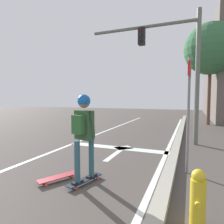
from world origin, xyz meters
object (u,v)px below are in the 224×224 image
(traffic_signal_mast, at_px, (171,56))
(street_sign_post, at_px, (189,99))
(skateboard, at_px, (85,180))
(fire_hydrant, at_px, (198,198))
(spare_skateboard, at_px, (58,177))
(skater, at_px, (84,126))
(roadside_tree, at_px, (211,49))

(traffic_signal_mast, xyz_separation_m, street_sign_post, (0.67, -2.98, -1.59))
(traffic_signal_mast, relative_size, street_sign_post, 1.87)
(skateboard, distance_m, fire_hydrant, 2.12)
(spare_skateboard, bearing_deg, traffic_signal_mast, 68.25)
(skater, bearing_deg, traffic_signal_mast, 74.53)
(skater, distance_m, street_sign_post, 2.37)
(skater, xyz_separation_m, street_sign_post, (1.87, 1.36, 0.52))
(skateboard, height_order, spare_skateboard, spare_skateboard)
(street_sign_post, xyz_separation_m, fire_hydrant, (0.16, -1.88, -1.29))
(street_sign_post, height_order, roadside_tree, roadside_tree)
(traffic_signal_mast, bearing_deg, spare_skateboard, -111.75)
(roadside_tree, bearing_deg, traffic_signal_mast, -106.58)
(fire_hydrant, bearing_deg, skateboard, 164.98)
(skateboard, relative_size, street_sign_post, 0.33)
(street_sign_post, bearing_deg, skateboard, -144.32)
(skateboard, relative_size, spare_skateboard, 1.03)
(spare_skateboard, height_order, fire_hydrant, fire_hydrant)
(skater, height_order, street_sign_post, street_sign_post)
(spare_skateboard, xyz_separation_m, traffic_signal_mast, (1.76, 4.42, 3.18))
(skateboard, xyz_separation_m, street_sign_post, (1.87, 1.34, 1.60))
(skateboard, distance_m, skater, 1.08)
(street_sign_post, distance_m, fire_hydrant, 2.29)
(skateboard, xyz_separation_m, roadside_tree, (3.00, 10.38, 4.67))
(fire_hydrant, bearing_deg, roadside_tree, 84.90)
(skater, distance_m, roadside_tree, 11.40)
(spare_skateboard, bearing_deg, fire_hydrant, -9.75)
(spare_skateboard, relative_size, fire_hydrant, 1.10)
(skateboard, xyz_separation_m, traffic_signal_mast, (1.19, 4.32, 3.19))
(skateboard, distance_m, street_sign_post, 2.80)
(spare_skateboard, distance_m, street_sign_post, 3.24)
(skateboard, bearing_deg, skater, -106.39)
(traffic_signal_mast, xyz_separation_m, roadside_tree, (1.81, 6.06, 1.49))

